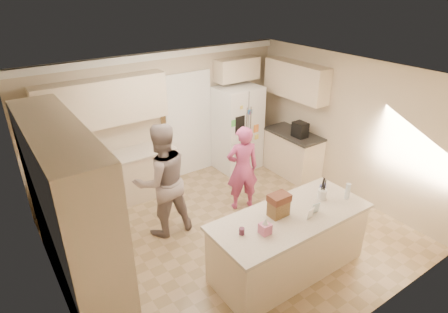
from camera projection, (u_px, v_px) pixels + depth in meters
floor at (231, 234)px, 6.15m from camera, size 5.20×4.60×0.02m
ceiling at (233, 77)px, 5.01m from camera, size 5.20×4.60×0.02m
wall_back at (163, 119)px, 7.29m from camera, size 5.20×0.02×2.60m
wall_front at (362, 247)px, 3.87m from camera, size 5.20×0.02×2.60m
wall_left at (45, 223)px, 4.25m from camera, size 0.02×4.60×2.60m
wall_right at (346, 127)px, 6.92m from camera, size 0.02×4.60×2.60m
crown_back at (159, 56)px, 6.72m from camera, size 5.20×0.08×0.12m
pantry_bank at (71, 215)px, 4.61m from camera, size 0.60×2.60×2.35m
back_base_cab at (117, 181)px, 6.85m from camera, size 2.20×0.60×0.88m
back_countertop at (114, 159)px, 6.64m from camera, size 2.24×0.63×0.04m
back_upper_cab at (103, 102)px, 6.30m from camera, size 2.20×0.35×0.80m
doorway_opening at (189, 126)px, 7.66m from camera, size 0.90×0.06×2.10m
doorway_casing at (189, 127)px, 7.63m from camera, size 1.02×0.03×2.22m
wall_frame_upper at (164, 108)px, 7.16m from camera, size 0.15×0.02×0.20m
wall_frame_lower at (165, 121)px, 7.28m from camera, size 0.15×0.02×0.20m
refrigerator at (238, 128)px, 7.94m from camera, size 0.92×0.73×1.80m
fridge_seam at (248, 134)px, 7.68m from camera, size 0.02×0.02×1.78m
fridge_dispenser at (240, 125)px, 7.45m from camera, size 0.22×0.03×0.35m
fridge_handle_l at (247, 128)px, 7.58m from camera, size 0.02×0.02×0.85m
fridge_handle_r at (250, 127)px, 7.63m from camera, size 0.02×0.02×0.85m
over_fridge_cab at (237, 69)px, 7.65m from camera, size 0.95×0.35×0.45m
right_base_cab at (292, 154)px, 7.87m from camera, size 0.60×1.20×0.88m
right_countertop at (294, 134)px, 7.67m from camera, size 0.63×1.24×0.04m
right_upper_cab at (296, 80)px, 7.43m from camera, size 0.35×1.50×0.70m
coffee_maker at (300, 130)px, 7.42m from camera, size 0.22×0.28×0.30m
island_base at (289, 244)px, 5.24m from camera, size 2.20×0.90×0.88m
island_top at (291, 217)px, 5.04m from camera, size 2.28×0.96×0.05m
utensil_crock at (322, 194)px, 5.37m from camera, size 0.13×0.13×0.15m
tissue_box at (265, 229)px, 4.65m from camera, size 0.13×0.13×0.14m
tissue_plume at (265, 221)px, 4.60m from camera, size 0.08×0.08×0.08m
dollhouse_body at (278, 208)px, 4.98m from camera, size 0.26×0.18×0.22m
dollhouse_roof at (279, 198)px, 4.91m from camera, size 0.28×0.20×0.10m
jam_jar at (242, 231)px, 4.64m from camera, size 0.07×0.07×0.09m
greeting_card_a at (311, 213)px, 4.93m from camera, size 0.12×0.06×0.16m
greeting_card_b at (316, 208)px, 5.04m from camera, size 0.12×0.05×0.16m
water_bottle at (348, 191)px, 5.36m from camera, size 0.07×0.07×0.24m
shaker_salt at (321, 188)px, 5.60m from camera, size 0.05×0.05×0.09m
shaker_pepper at (324, 186)px, 5.63m from camera, size 0.05×0.05×0.09m
teen_boy at (162, 181)px, 5.84m from camera, size 0.95×0.76×1.89m
teen_girl at (242, 168)px, 6.54m from camera, size 0.67×0.54×1.57m
fridge_magnets at (248, 134)px, 7.67m from camera, size 0.76×0.02×1.44m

